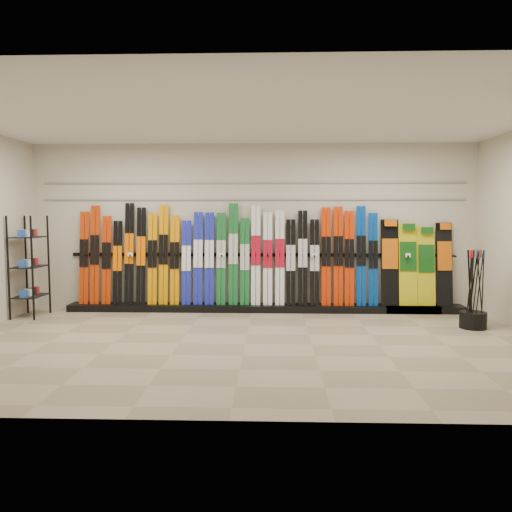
{
  "coord_description": "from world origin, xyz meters",
  "views": [
    {
      "loc": [
        0.36,
        -6.55,
        1.73
      ],
      "look_at": [
        0.11,
        1.0,
        1.1
      ],
      "focal_mm": 35.0,
      "sensor_mm": 36.0,
      "label": 1
    }
  ],
  "objects": [
    {
      "name": "ski_poles",
      "position": [
        3.42,
        1.05,
        0.61
      ],
      "size": [
        0.33,
        0.35,
        1.18
      ],
      "color": "black",
      "rests_on": "pole_bin"
    },
    {
      "name": "accessory_rack",
      "position": [
        -3.75,
        1.7,
        0.86
      ],
      "size": [
        0.4,
        0.6,
        1.71
      ],
      "primitive_type": "cube",
      "color": "black",
      "rests_on": "floor"
    },
    {
      "name": "pole_bin",
      "position": [
        3.42,
        1.04,
        0.12
      ],
      "size": [
        0.4,
        0.4,
        0.25
      ],
      "primitive_type": "cylinder",
      "color": "black",
      "rests_on": "floor"
    },
    {
      "name": "back_wall",
      "position": [
        0.0,
        2.5,
        1.5
      ],
      "size": [
        8.0,
        0.0,
        8.0
      ],
      "primitive_type": "plane",
      "rotation": [
        1.57,
        0.0,
        0.0
      ],
      "color": "beige",
      "rests_on": "floor"
    },
    {
      "name": "ski_rack_base",
      "position": [
        0.22,
        2.28,
        0.06
      ],
      "size": [
        8.0,
        0.4,
        0.12
      ],
      "primitive_type": "cube",
      "color": "black",
      "rests_on": "floor"
    },
    {
      "name": "floor",
      "position": [
        0.0,
        0.0,
        0.0
      ],
      "size": [
        8.0,
        8.0,
        0.0
      ],
      "primitive_type": "plane",
      "color": "gray",
      "rests_on": "ground"
    },
    {
      "name": "snowboards",
      "position": [
        2.91,
        2.35,
        0.85
      ],
      "size": [
        1.25,
        0.24,
        1.53
      ],
      "color": "black",
      "rests_on": "ski_rack_base"
    },
    {
      "name": "ceiling",
      "position": [
        0.0,
        0.0,
        3.0
      ],
      "size": [
        8.0,
        8.0,
        0.0
      ],
      "primitive_type": "plane",
      "rotation": [
        3.14,
        0.0,
        0.0
      ],
      "color": "silver",
      "rests_on": "back_wall"
    },
    {
      "name": "skis",
      "position": [
        -0.45,
        2.32,
        0.96
      ],
      "size": [
        5.36,
        0.22,
        1.82
      ],
      "color": "#BE2D04",
      "rests_on": "ski_rack_base"
    },
    {
      "name": "slatwall_rail_0",
      "position": [
        0.0,
        2.48,
        2.0
      ],
      "size": [
        7.6,
        0.02,
        0.03
      ],
      "primitive_type": "cube",
      "color": "gray",
      "rests_on": "back_wall"
    },
    {
      "name": "slatwall_rail_1",
      "position": [
        0.0,
        2.48,
        2.3
      ],
      "size": [
        7.6,
        0.02,
        0.03
      ],
      "primitive_type": "cube",
      "color": "gray",
      "rests_on": "back_wall"
    }
  ]
}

